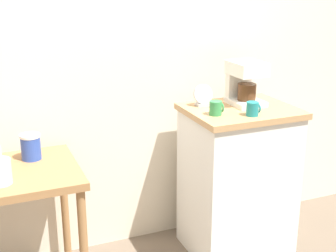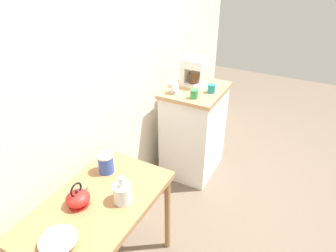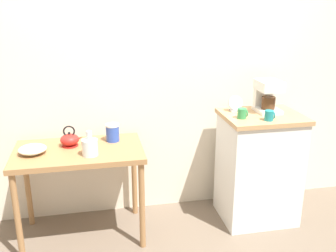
{
  "view_description": "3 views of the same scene",
  "coord_description": "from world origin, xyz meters",
  "px_view_note": "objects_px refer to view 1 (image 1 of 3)",
  "views": [
    {
      "loc": [
        -0.71,
        -2.32,
        1.69
      ],
      "look_at": [
        0.23,
        -0.06,
        0.9
      ],
      "focal_mm": 51.04,
      "sensor_mm": 36.0,
      "label": 1
    },
    {
      "loc": [
        -1.7,
        -0.98,
        2.05
      ],
      "look_at": [
        0.07,
        -0.05,
        0.87
      ],
      "focal_mm": 32.03,
      "sensor_mm": 36.0,
      "label": 2
    },
    {
      "loc": [
        -0.61,
        -2.75,
        1.82
      ],
      "look_at": [
        -0.07,
        -0.06,
        0.9
      ],
      "focal_mm": 41.27,
      "sensor_mm": 36.0,
      "label": 3
    }
  ],
  "objects_px": {
    "canister_enamel": "(31,147)",
    "mug_dark_teal": "(253,109)",
    "mug_tall_green": "(216,108)",
    "table_clock": "(203,96)",
    "coffee_maker": "(244,81)"
  },
  "relations": [
    {
      "from": "canister_enamel",
      "to": "mug_dark_teal",
      "type": "relative_size",
      "value": 1.76
    },
    {
      "from": "canister_enamel",
      "to": "mug_tall_green",
      "type": "bearing_deg",
      "value": -12.03
    },
    {
      "from": "mug_dark_teal",
      "to": "table_clock",
      "type": "bearing_deg",
      "value": 119.19
    },
    {
      "from": "table_clock",
      "to": "coffee_maker",
      "type": "bearing_deg",
      "value": -11.52
    },
    {
      "from": "coffee_maker",
      "to": "table_clock",
      "type": "xyz_separation_m",
      "value": [
        -0.25,
        0.05,
        -0.08
      ]
    },
    {
      "from": "coffee_maker",
      "to": "mug_dark_teal",
      "type": "xyz_separation_m",
      "value": [
        -0.09,
        -0.24,
        -0.1
      ]
    },
    {
      "from": "mug_dark_teal",
      "to": "table_clock",
      "type": "relative_size",
      "value": 0.6
    },
    {
      "from": "canister_enamel",
      "to": "mug_dark_teal",
      "type": "height_order",
      "value": "mug_dark_teal"
    },
    {
      "from": "canister_enamel",
      "to": "mug_tall_green",
      "type": "relative_size",
      "value": 1.74
    },
    {
      "from": "canister_enamel",
      "to": "mug_dark_teal",
      "type": "distance_m",
      "value": 1.22
    },
    {
      "from": "mug_tall_green",
      "to": "mug_dark_teal",
      "type": "bearing_deg",
      "value": -26.51
    },
    {
      "from": "mug_tall_green",
      "to": "table_clock",
      "type": "height_order",
      "value": "table_clock"
    },
    {
      "from": "coffee_maker",
      "to": "mug_dark_teal",
      "type": "relative_size",
      "value": 3.31
    },
    {
      "from": "canister_enamel",
      "to": "table_clock",
      "type": "bearing_deg",
      "value": -0.58
    },
    {
      "from": "mug_tall_green",
      "to": "mug_dark_teal",
      "type": "xyz_separation_m",
      "value": [
        0.18,
        -0.09,
        -0.0
      ]
    }
  ]
}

